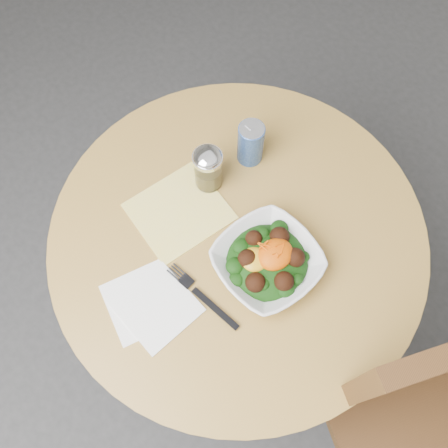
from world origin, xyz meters
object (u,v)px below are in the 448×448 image
chair (432,420)px  spice_shaker (208,169)px  salad_bowl (267,261)px  beverage_can (251,143)px

chair → spice_shaker: bearing=95.4°
chair → salad_bowl: bearing=102.0°
salad_bowl → spice_shaker: (0.04, 0.26, 0.03)m
salad_bowl → chair: bearing=-78.0°
chair → spice_shaker: chair is taller
spice_shaker → beverage_can: (0.13, -0.01, -0.00)m
beverage_can → salad_bowl: bearing=-122.9°
salad_bowl → spice_shaker: bearing=82.2°
beverage_can → spice_shaker: bearing=176.5°
spice_shaker → chair: bearing=-84.6°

